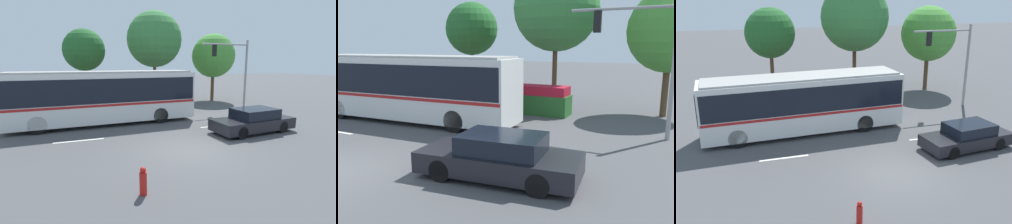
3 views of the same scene
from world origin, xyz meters
TOP-DOWN VIEW (x-y plane):
  - ground_plane at (0.00, 0.00)m, footprint 140.00×140.00m
  - city_bus at (-2.87, 6.37)m, footprint 11.40×2.98m
  - sedan_foreground at (4.71, 1.64)m, footprint 4.87×2.31m
  - traffic_light_pole at (7.95, 8.32)m, footprint 4.28×0.24m
  - flowering_hedge at (-0.80, 10.95)m, footprint 9.70×1.35m
  - street_tree_left at (-3.79, 13.74)m, footprint 3.59×3.59m
  - street_tree_centre at (2.42, 13.28)m, footprint 5.07×5.07m
  - street_tree_right at (8.64, 13.28)m, footprint 4.36×4.36m
  - fire_hydrant at (-2.76, -3.00)m, footprint 0.22×0.22m
  - lane_stripe_near at (3.56, 3.42)m, footprint 2.40×0.16m
  - lane_stripe_mid at (-4.54, 3.10)m, footprint 2.40×0.16m

SIDE VIEW (x-z plane):
  - ground_plane at x=0.00m, z-range 0.00..0.00m
  - lane_stripe_near at x=3.56m, z-range 0.00..0.01m
  - lane_stripe_mid at x=-4.54m, z-range 0.00..0.01m
  - fire_hydrant at x=-2.76m, z-range -0.02..0.84m
  - sedan_foreground at x=4.71m, z-range -0.03..1.29m
  - flowering_hedge at x=-0.80m, z-range -0.01..1.59m
  - city_bus at x=-2.87m, z-range 0.23..3.55m
  - traffic_light_pole at x=7.95m, z-range 0.88..6.55m
  - street_tree_right at x=8.64m, z-range 1.17..7.89m
  - street_tree_left at x=-3.79m, z-range 1.55..8.28m
  - street_tree_centre at x=2.42m, z-range 1.70..10.20m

